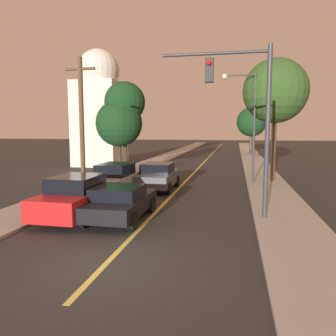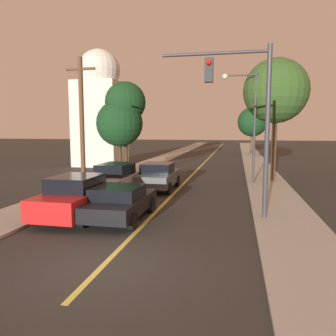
{
  "view_description": "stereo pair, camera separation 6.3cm",
  "coord_description": "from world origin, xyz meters",
  "px_view_note": "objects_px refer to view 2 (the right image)",
  "views": [
    {
      "loc": [
        3.24,
        -7.61,
        3.5
      ],
      "look_at": [
        0.0,
        8.1,
        1.6
      ],
      "focal_mm": 35.0,
      "sensor_mm": 36.0,
      "label": 1
    },
    {
      "loc": [
        3.3,
        -7.6,
        3.5
      ],
      "look_at": [
        0.0,
        8.1,
        1.6
      ],
      "focal_mm": 35.0,
      "sensor_mm": 36.0,
      "label": 2
    }
  ],
  "objects_px": {
    "car_outer_lane_front": "(78,196)",
    "tree_right_far": "(252,122)",
    "car_outer_lane_second": "(117,179)",
    "traffic_signal_mast": "(244,104)",
    "streetlamp_right": "(246,112)",
    "tree_right_near": "(276,91)",
    "tree_left_far": "(125,103)",
    "tree_left_near": "(120,123)",
    "utility_pole_left": "(82,124)",
    "car_near_lane_front": "(119,202)",
    "domed_building_left": "(100,108)",
    "car_near_lane_second": "(158,176)"
  },
  "relations": [
    {
      "from": "car_outer_lane_front",
      "to": "tree_right_far",
      "type": "relative_size",
      "value": 0.74
    },
    {
      "from": "car_outer_lane_second",
      "to": "traffic_signal_mast",
      "type": "distance_m",
      "value": 8.07
    },
    {
      "from": "traffic_signal_mast",
      "to": "streetlamp_right",
      "type": "relative_size",
      "value": 0.95
    },
    {
      "from": "tree_right_near",
      "to": "traffic_signal_mast",
      "type": "bearing_deg",
      "value": -102.53
    },
    {
      "from": "car_outer_lane_second",
      "to": "tree_left_far",
      "type": "bearing_deg",
      "value": 105.9
    },
    {
      "from": "car_outer_lane_front",
      "to": "car_outer_lane_second",
      "type": "distance_m",
      "value": 4.31
    },
    {
      "from": "streetlamp_right",
      "to": "tree_right_far",
      "type": "relative_size",
      "value": 1.07
    },
    {
      "from": "tree_left_near",
      "to": "tree_right_far",
      "type": "distance_m",
      "value": 24.44
    },
    {
      "from": "car_outer_lane_front",
      "to": "traffic_signal_mast",
      "type": "height_order",
      "value": "traffic_signal_mast"
    },
    {
      "from": "car_outer_lane_front",
      "to": "tree_right_near",
      "type": "xyz_separation_m",
      "value": [
        8.57,
        10.69,
        5.11
      ]
    },
    {
      "from": "car_outer_lane_second",
      "to": "utility_pole_left",
      "type": "relative_size",
      "value": 0.69
    },
    {
      "from": "car_near_lane_front",
      "to": "tree_right_near",
      "type": "bearing_deg",
      "value": 57.73
    },
    {
      "from": "domed_building_left",
      "to": "tree_right_far",
      "type": "bearing_deg",
      "value": 47.75
    },
    {
      "from": "streetlamp_right",
      "to": "tree_right_far",
      "type": "xyz_separation_m",
      "value": [
        1.47,
        25.08,
        -0.07
      ]
    },
    {
      "from": "domed_building_left",
      "to": "car_near_lane_second",
      "type": "bearing_deg",
      "value": -53.55
    },
    {
      "from": "car_near_lane_second",
      "to": "car_outer_lane_second",
      "type": "distance_m",
      "value": 2.72
    },
    {
      "from": "car_outer_lane_second",
      "to": "tree_right_near",
      "type": "xyz_separation_m",
      "value": [
        8.57,
        6.38,
        5.08
      ]
    },
    {
      "from": "car_near_lane_second",
      "to": "tree_left_far",
      "type": "relative_size",
      "value": 0.59
    },
    {
      "from": "car_near_lane_second",
      "to": "car_outer_lane_front",
      "type": "distance_m",
      "value": 6.62
    },
    {
      "from": "car_outer_lane_front",
      "to": "tree_right_far",
      "type": "xyz_separation_m",
      "value": [
        8.19,
        34.3,
        3.65
      ]
    },
    {
      "from": "car_outer_lane_front",
      "to": "domed_building_left",
      "type": "height_order",
      "value": "domed_building_left"
    },
    {
      "from": "car_near_lane_second",
      "to": "tree_right_far",
      "type": "bearing_deg",
      "value": 77.03
    },
    {
      "from": "tree_right_far",
      "to": "car_outer_lane_second",
      "type": "bearing_deg",
      "value": -105.28
    },
    {
      "from": "car_outer_lane_front",
      "to": "traffic_signal_mast",
      "type": "relative_size",
      "value": 0.73
    },
    {
      "from": "car_near_lane_front",
      "to": "domed_building_left",
      "type": "distance_m",
      "value": 20.45
    },
    {
      "from": "tree_right_far",
      "to": "domed_building_left",
      "type": "bearing_deg",
      "value": -132.25
    },
    {
      "from": "car_near_lane_front",
      "to": "streetlamp_right",
      "type": "relative_size",
      "value": 0.6
    },
    {
      "from": "car_near_lane_second",
      "to": "streetlamp_right",
      "type": "relative_size",
      "value": 0.61
    },
    {
      "from": "car_near_lane_front",
      "to": "traffic_signal_mast",
      "type": "height_order",
      "value": "traffic_signal_mast"
    },
    {
      "from": "traffic_signal_mast",
      "to": "tree_left_near",
      "type": "relative_size",
      "value": 1.15
    },
    {
      "from": "car_near_lane_second",
      "to": "tree_left_far",
      "type": "height_order",
      "value": "tree_left_far"
    },
    {
      "from": "car_near_lane_front",
      "to": "streetlamp_right",
      "type": "bearing_deg",
      "value": 61.99
    },
    {
      "from": "tree_left_far",
      "to": "tree_right_near",
      "type": "distance_m",
      "value": 11.22
    },
    {
      "from": "car_near_lane_second",
      "to": "streetlamp_right",
      "type": "distance_m",
      "value": 6.83
    },
    {
      "from": "tree_left_near",
      "to": "car_outer_lane_front",
      "type": "bearing_deg",
      "value": -77.36
    },
    {
      "from": "car_outer_lane_front",
      "to": "streetlamp_right",
      "type": "height_order",
      "value": "streetlamp_right"
    },
    {
      "from": "tree_right_near",
      "to": "car_near_lane_front",
      "type": "bearing_deg",
      "value": -122.27
    },
    {
      "from": "car_near_lane_front",
      "to": "car_outer_lane_second",
      "type": "height_order",
      "value": "car_outer_lane_second"
    },
    {
      "from": "tree_right_far",
      "to": "utility_pole_left",
      "type": "bearing_deg",
      "value": -108.09
    },
    {
      "from": "car_near_lane_front",
      "to": "car_outer_lane_front",
      "type": "xyz_separation_m",
      "value": [
        -1.76,
        0.1,
        0.13
      ]
    },
    {
      "from": "traffic_signal_mast",
      "to": "tree_left_far",
      "type": "bearing_deg",
      "value": 126.62
    },
    {
      "from": "domed_building_left",
      "to": "tree_left_near",
      "type": "bearing_deg",
      "value": -53.92
    },
    {
      "from": "car_outer_lane_front",
      "to": "tree_right_far",
      "type": "distance_m",
      "value": 35.45
    },
    {
      "from": "tree_left_near",
      "to": "tree_right_near",
      "type": "xyz_separation_m",
      "value": [
        11.37,
        -1.79,
        1.99
      ]
    },
    {
      "from": "car_near_lane_second",
      "to": "tree_right_near",
      "type": "height_order",
      "value": "tree_right_near"
    },
    {
      "from": "car_outer_lane_second",
      "to": "streetlamp_right",
      "type": "relative_size",
      "value": 0.71
    },
    {
      "from": "car_near_lane_front",
      "to": "car_near_lane_second",
      "type": "relative_size",
      "value": 0.98
    },
    {
      "from": "tree_left_far",
      "to": "tree_left_near",
      "type": "bearing_deg",
      "value": -135.64
    },
    {
      "from": "utility_pole_left",
      "to": "tree_left_far",
      "type": "xyz_separation_m",
      "value": [
        -0.71,
        8.89,
        1.77
      ]
    },
    {
      "from": "car_outer_lane_front",
      "to": "tree_left_near",
      "type": "relative_size",
      "value": 0.84
    }
  ]
}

